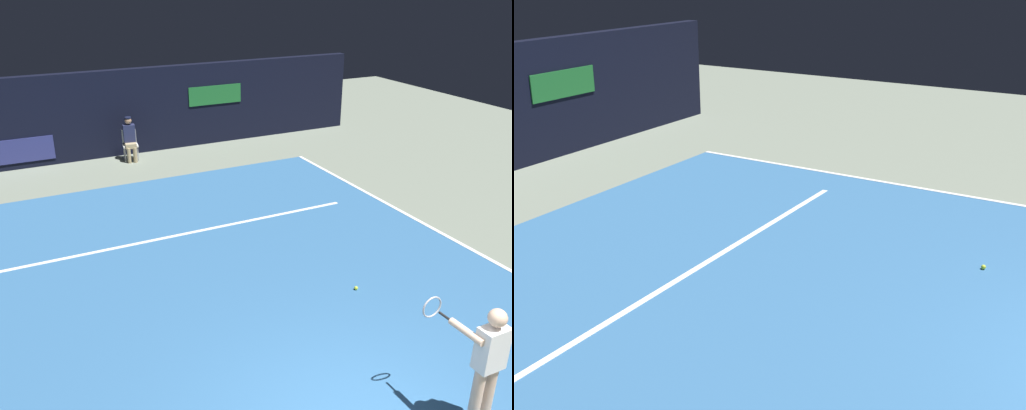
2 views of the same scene
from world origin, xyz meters
The scene contains 5 objects.
ground_plane centered at (0.00, 4.54, 0.00)m, with size 32.09×32.09×0.00m, color gray.
court_surface centered at (0.00, 4.54, 0.01)m, with size 10.16×11.08×0.01m, color #336699.
line_sideline_left centered at (5.03, 4.54, 0.01)m, with size 0.10×11.08×0.01m, color white.
line_service centered at (0.00, 6.48, 0.01)m, with size 7.92×0.10×0.01m, color white.
tennis_ball centered at (1.98, 2.95, 0.05)m, with size 0.07×0.07×0.07m, color #CCE033.
Camera 2 is at (-7.16, 0.99, 4.20)m, focal length 47.76 mm.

